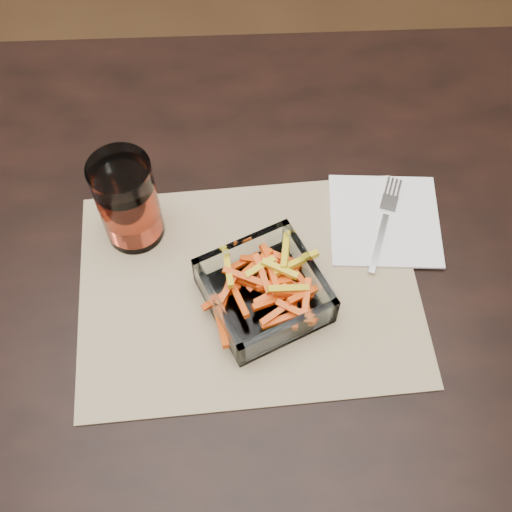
# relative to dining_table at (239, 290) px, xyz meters

# --- Properties ---
(dining_table) EXTENTS (1.60, 0.90, 0.75)m
(dining_table) POSITION_rel_dining_table_xyz_m (0.00, 0.00, 0.00)
(dining_table) COLOR black
(dining_table) RESTS_ON ground
(placemat) EXTENTS (0.47, 0.35, 0.00)m
(placemat) POSITION_rel_dining_table_xyz_m (0.01, -0.04, 0.09)
(placemat) COLOR tan
(placemat) RESTS_ON dining_table
(glass_bowl) EXTENTS (0.18, 0.18, 0.05)m
(glass_bowl) POSITION_rel_dining_table_xyz_m (0.03, -0.06, 0.11)
(glass_bowl) COLOR white
(glass_bowl) RESTS_ON placemat
(tumbler) EXTENTS (0.08, 0.08, 0.14)m
(tumbler) POSITION_rel_dining_table_xyz_m (-0.14, 0.05, 0.16)
(tumbler) COLOR white
(tumbler) RESTS_ON placemat
(napkin) EXTENTS (0.16, 0.16, 0.00)m
(napkin) POSITION_rel_dining_table_xyz_m (0.21, 0.05, 0.09)
(napkin) COLOR white
(napkin) RESTS_ON placemat
(fork) EXTENTS (0.07, 0.16, 0.00)m
(fork) POSITION_rel_dining_table_xyz_m (0.21, 0.05, 0.10)
(fork) COLOR silver
(fork) RESTS_ON napkin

